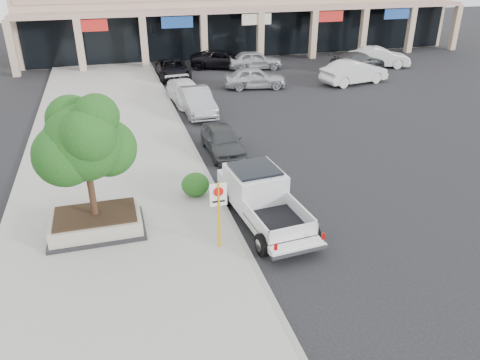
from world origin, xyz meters
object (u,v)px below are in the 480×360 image
planter_tree (88,141)px  lot_car_d (222,59)px  planter (96,222)px  lot_car_c (358,61)px  lot_car_b (354,72)px  curb_car_a (222,140)px  curb_car_c (186,92)px  lot_car_f (379,57)px  pickup_truck (265,201)px  no_parking_sign (219,207)px  curb_car_b (197,101)px  curb_car_d (173,69)px  lot_car_a (255,78)px  lot_car_e (255,60)px

planter_tree → lot_car_d: (10.23, 23.54, -2.68)m
planter → planter_tree: planter_tree is taller
lot_car_c → lot_car_b: bearing=135.8°
curb_car_a → curb_car_c: size_ratio=0.84×
planter → curb_car_c: 15.77m
planter → lot_car_f: bearing=41.5°
lot_car_b → lot_car_f: (4.65, 4.33, -0.03)m
planter → pickup_truck: 5.91m
no_parking_sign → planter_tree: bearing=148.9°
lot_car_d → lot_car_f: (12.74, -3.29, 0.08)m
curb_car_b → lot_car_c: (14.96, 7.67, -0.04)m
curb_car_d → lot_car_b: size_ratio=0.98×
lot_car_d → curb_car_b: bearing=176.7°
planter → lot_car_a: (11.03, 16.82, 0.27)m
planter_tree → no_parking_sign: planter_tree is taller
no_parking_sign → lot_car_a: 20.24m
curb_car_a → lot_car_e: size_ratio=0.88×
no_parking_sign → lot_car_c: 27.84m
lot_car_a → lot_car_d: bearing=15.5°
planter → lot_car_c: bearing=43.6°
curb_car_b → lot_car_e: 12.32m
curb_car_c → lot_car_d: lot_car_d is taller
lot_car_f → lot_car_d: bearing=94.0°
curb_car_d → lot_car_f: lot_car_f is taller
curb_car_c → lot_car_e: bearing=42.0°
pickup_truck → no_parking_sign: bearing=-153.0°
curb_car_d → planter_tree: bearing=-104.3°
curb_car_c → no_parking_sign: bearing=-101.8°
lot_car_a → lot_car_f: bearing=-63.5°
lot_car_b → lot_car_e: bearing=30.1°
curb_car_a → lot_car_f: 22.51m
planter → no_parking_sign: bearing=-28.4°
lot_car_c → planter_tree: bearing=121.9°
planter → lot_car_f: (23.10, 20.41, 0.34)m
lot_car_d → curb_car_c: bearing=170.4°
lot_car_d → lot_car_e: bearing=-98.8°
curb_car_a → lot_car_c: lot_car_c is taller
planter_tree → curb_car_b: bearing=64.4°
curb_car_c → lot_car_d: size_ratio=0.88×
lot_car_d → lot_car_f: bearing=-86.6°
lot_car_c → pickup_truck: bearing=132.3°
lot_car_a → pickup_truck: bearing=173.5°
curb_car_a → lot_car_d: lot_car_d is taller
planter_tree → planter: bearing=-131.0°
curb_car_c → lot_car_b: 12.83m
pickup_truck → lot_car_f: bearing=45.9°
lot_car_c → curb_car_c: bearing=97.2°
planter_tree → pickup_truck: bearing=-9.8°
lot_car_e → lot_car_f: bearing=-95.9°
planter_tree → no_parking_sign: (3.70, -2.23, -1.78)m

